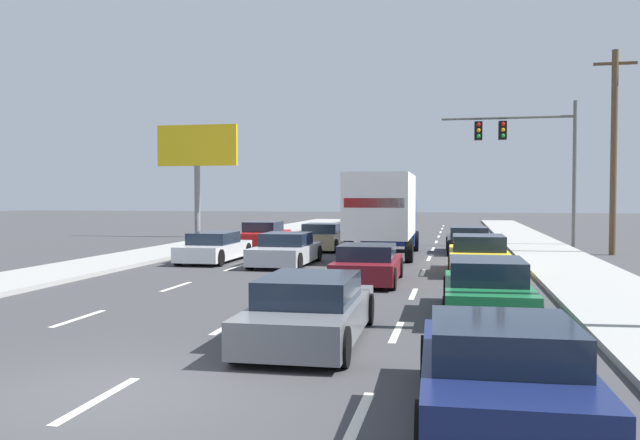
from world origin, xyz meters
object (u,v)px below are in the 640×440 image
car_red (263,236)px  car_green (487,289)px  car_navy (501,373)px  roadside_billboard (197,155)px  car_black (468,241)px  car_yellow (478,255)px  car_silver (286,251)px  car_gray (310,311)px  traffic_signal_mast (520,143)px  car_tan (323,238)px  utility_pole_mid (614,150)px  box_truck (384,210)px  car_maroon (368,265)px  car_white (214,248)px

car_red → car_green: (10.17, -16.77, -0.03)m
car_navy → roadside_billboard: 35.64m
car_black → car_yellow: car_yellow is taller
car_silver → roadside_billboard: bearing=122.9°
car_silver → car_gray: 13.00m
car_silver → roadside_billboard: 18.60m
traffic_signal_mast → roadside_billboard: (-19.27, 3.65, -0.18)m
traffic_signal_mast → roadside_billboard: traffic_signal_mast is taller
car_black → car_green: size_ratio=0.99×
car_black → roadside_billboard: size_ratio=0.61×
car_yellow → car_black: bearing=91.4°
car_tan → roadside_billboard: (-9.76, 8.02, 4.58)m
car_navy → car_silver: bearing=113.0°
car_red → utility_pole_mid: (16.26, -0.63, 4.04)m
box_truck → roadside_billboard: size_ratio=1.17×
box_truck → car_tan: bearing=136.5°
car_yellow → car_navy: bearing=-90.8°
car_maroon → roadside_billboard: bearing=124.6°
car_silver → car_gray: bearing=-73.3°
car_maroon → car_gray: 8.08m
car_tan → box_truck: size_ratio=0.53×
utility_pole_mid → car_white: bearing=-158.7°
car_navy → car_red: bearing=112.9°
car_white → car_navy: size_ratio=1.07×
car_tan → car_silver: size_ratio=0.98×
car_green → car_red: bearing=121.2°
car_green → utility_pole_mid: size_ratio=0.49×
car_yellow → roadside_billboard: size_ratio=0.60×
car_red → car_maroon: bearing=-60.2°
car_white → utility_pole_mid: size_ratio=0.50×
traffic_signal_mast → box_truck: bearing=-129.8°
car_white → traffic_signal_mast: traffic_signal_mast is taller
car_red → traffic_signal_mast: 14.09m
car_yellow → car_navy: (-0.20, -14.94, -0.04)m
box_truck → traffic_signal_mast: (6.24, 7.48, 3.35)m
car_white → box_truck: bearing=27.3°
car_silver → box_truck: 5.37m
car_black → utility_pole_mid: utility_pole_mid is taller
car_gray → roadside_billboard: (-13.51, 27.58, 4.61)m
box_truck → car_navy: bearing=-79.9°
traffic_signal_mast → roadside_billboard: 19.61m
car_tan → car_green: 17.67m
car_silver → car_green: bearing=-52.6°
car_white → car_tan: car_tan is taller
car_silver → car_black: car_silver is taller
car_green → car_yellow: bearing=89.6°
car_black → car_navy: 22.88m
box_truck → car_gray: (0.47, -16.46, -1.44)m
car_maroon → car_black: car_black is taller
car_white → car_maroon: car_white is taller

